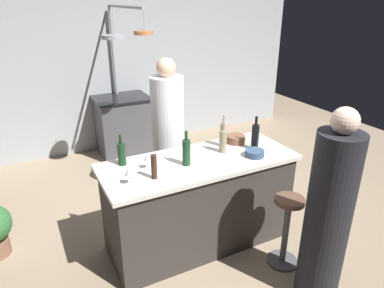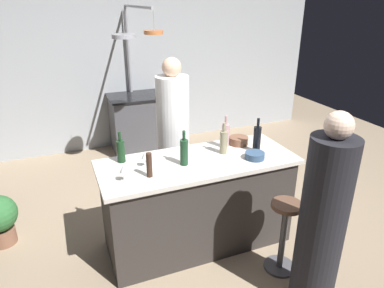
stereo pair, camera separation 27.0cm
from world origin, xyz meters
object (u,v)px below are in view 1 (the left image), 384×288
Objects in this scene: wine_bottle_dark at (255,136)px; wine_bottle_white at (223,141)px; stove_range at (124,125)px; wine_bottle_rose at (224,134)px; bar_stool_right at (286,228)px; pepper_mill at (154,167)px; guest_right at (328,216)px; wine_glass_near_right_guest at (148,157)px; wine_bottle_red at (122,153)px; mixing_bowl_wooden at (236,139)px; wine_glass_by_chef at (129,172)px; wine_bottle_green at (186,152)px; mixing_bowl_blue at (255,153)px; chef at (168,140)px.

wine_bottle_white is at bearing 166.21° from wine_bottle_dark.
stove_range is 2.95× the size of wine_bottle_white.
wine_bottle_dark is at bearing -76.48° from stove_range.
wine_bottle_white is (-0.08, -0.12, -0.01)m from wine_bottle_rose.
bar_stool_right is 1.30m from pepper_mill.
wine_bottle_dark is at bearing 6.14° from pepper_mill.
guest_right reaches higher than pepper_mill.
wine_glass_near_right_guest reaches higher than stove_range.
bar_stool_right is 0.89m from wine_bottle_dark.
wine_bottle_red reaches higher than mixing_bowl_wooden.
pepper_mill is at bearing -100.73° from stove_range.
guest_right reaches higher than wine_bottle_red.
wine_bottle_dark is at bearing 5.14° from wine_glass_by_chef.
wine_bottle_green reaches higher than mixing_bowl_wooden.
guest_right is at bearing -88.50° from mixing_bowl_wooden.
bar_stool_right is 1.11m from wine_bottle_green.
wine_bottle_white reaches higher than wine_glass_near_right_guest.
wine_bottle_red is at bearing 168.68° from wine_bottle_dark.
wine_bottle_dark is at bearing 53.90° from mixing_bowl_blue.
mixing_bowl_wooden is at bearing 5.11° from wine_bottle_rose.
chef reaches higher than wine_bottle_white.
wine_bottle_dark is at bearing -40.63° from wine_bottle_rose.
wine_bottle_rose reaches higher than stove_range.
chef is 9.54× the size of mixing_bowl_blue.
mixing_bowl_wooden is (0.99, 0.14, -0.07)m from wine_glass_near_right_guest.
wine_bottle_white is at bearing 133.94° from mixing_bowl_blue.
mixing_bowl_blue is at bearing -11.36° from wine_bottle_green.
wine_bottle_dark is (0.55, -0.84, 0.24)m from chef.
bar_stool_right is 2.14× the size of wine_bottle_green.
pepper_mill is at bearing 139.94° from guest_right.
stove_range is at bearing 79.27° from pepper_mill.
chef is at bearing 109.04° from bar_stool_right.
pepper_mill is at bearing -163.11° from wine_bottle_green.
wine_bottle_white reaches higher than wine_glass_by_chef.
wine_glass_by_chef is at bearing -140.10° from wine_glass_near_right_guest.
wine_bottle_red is 1.96× the size of wine_glass_near_right_guest.
wine_bottle_dark is at bearing -71.09° from mixing_bowl_wooden.
pepper_mill is at bearing -161.92° from mixing_bowl_wooden.
wine_bottle_rose is at bearing 16.56° from wine_glass_by_chef.
wine_glass_near_right_guest is 0.99m from mixing_bowl_blue.
pepper_mill is 1.44× the size of wine_glass_near_right_guest.
wine_bottle_dark is 1.27m from wine_bottle_red.
mixing_bowl_wooden is at bearing 18.68° from wine_bottle_green.
wine_bottle_green is at bearing -27.62° from wine_bottle_red.
wine_bottle_green is at bearing -102.70° from chef.
wine_bottle_dark is 2.25× the size of wine_glass_by_chef.
stove_range is 3.11× the size of wine_bottle_red.
wine_glass_by_chef is at bearing -97.95° from wine_bottle_red.
wine_bottle_green is 2.17× the size of wine_glass_by_chef.
bar_stool_right is 2.38× the size of wine_bottle_red.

